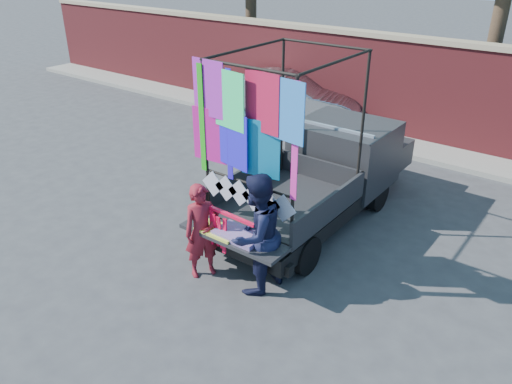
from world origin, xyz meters
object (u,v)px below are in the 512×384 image
Objects in this scene: pickup_truck at (330,171)px; woman at (202,231)px; man at (257,235)px; sedan at (287,99)px.

woman is at bearing -99.17° from pickup_truck.
woman is 0.91m from man.
woman is (-0.48, -2.99, -0.05)m from pickup_truck.
sedan is 2.80× the size of woman.
sedan is at bearing 52.32° from woman.
pickup_truck is 1.20× the size of sedan.
woman is (3.04, -6.78, 0.06)m from sedan.
pickup_truck reaches higher than woman.
sedan is 7.43m from woman.
pickup_truck is at bearing -154.95° from sedan.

